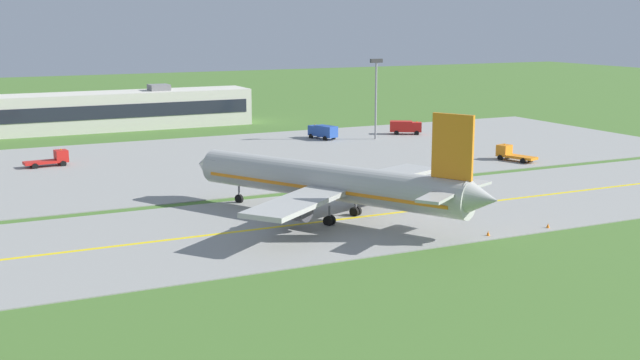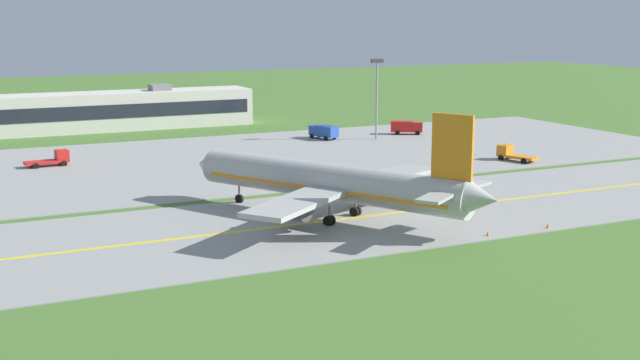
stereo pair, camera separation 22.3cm
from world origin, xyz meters
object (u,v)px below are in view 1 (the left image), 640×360
Objects in this scene: service_truck_catering at (511,153)px; apron_light_mast at (376,89)px; service_truck_pushback at (53,159)px; airplane_lead at (332,183)px; service_truck_baggage at (405,127)px; service_truck_fuel at (323,131)px.

apron_light_mast is at bearing 104.91° from service_truck_catering.
apron_light_mast is at bearing 2.86° from service_truck_pushback.
service_truck_catering is at bearing -75.09° from apron_light_mast.
service_truck_baggage is (42.67, 53.38, -2.60)m from airplane_lead.
service_truck_pushback is 0.45× the size of apron_light_mast.
service_truck_baggage is at bearing 51.36° from airplane_lead.
service_truck_catering is at bearing 26.82° from airplane_lead.
service_truck_baggage is at bearing 20.33° from apron_light_mast.
service_truck_pushback is (-48.74, -7.23, -0.35)m from service_truck_fuel.
apron_light_mast is at bearing -26.92° from service_truck_fuel.
service_truck_baggage is 0.98× the size of service_truck_fuel.
apron_light_mast is (57.33, 2.87, 8.14)m from service_truck_pushback.
service_truck_baggage is at bearing 88.92° from service_truck_catering.
service_truck_fuel reaches higher than service_truck_pushback.
apron_light_mast is (8.59, -4.36, 7.79)m from service_truck_fuel.
service_truck_baggage is 32.12m from service_truck_catering.
service_truck_catering is (42.07, 21.27, -2.95)m from airplane_lead.
airplane_lead reaches higher than service_truck_pushback.
apron_light_mast reaches higher than airplane_lead.
service_truck_fuel is 0.43× the size of apron_light_mast.
service_truck_pushback is at bearing -171.56° from service_truck_fuel.
service_truck_fuel is at bearing 175.69° from service_truck_baggage.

